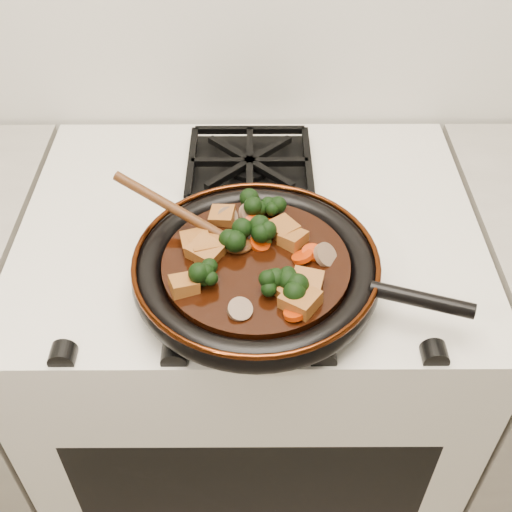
{
  "coord_description": "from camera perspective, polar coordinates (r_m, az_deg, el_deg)",
  "views": [
    {
      "loc": [
        0.01,
        0.88,
        1.6
      ],
      "look_at": [
        0.01,
        1.54,
        0.97
      ],
      "focal_mm": 45.0,
      "sensor_mm": 36.0,
      "label": 1
    }
  ],
  "objects": [
    {
      "name": "broccoli_floret_4",
      "position": [
        0.93,
        -2.07,
        1.44
      ],
      "size": [
        0.07,
        0.07,
        0.07
      ],
      "primitive_type": null,
      "rotation": [
        -0.12,
        0.19,
        0.05
      ],
      "color": "black",
      "rests_on": "braising_sauce"
    },
    {
      "name": "mushroom_slice_2",
      "position": [
        0.84,
        -1.43,
        -4.77
      ],
      "size": [
        0.05,
        0.05,
        0.02
      ],
      "primitive_type": "cylinder",
      "rotation": [
        0.41,
        0.0,
        0.51
      ],
      "color": "brown",
      "rests_on": "braising_sauce"
    },
    {
      "name": "mushroom_slice_1",
      "position": [
        0.86,
        4.58,
        -3.49
      ],
      "size": [
        0.04,
        0.03,
        0.03
      ],
      "primitive_type": "cylinder",
      "rotation": [
        0.86,
        0.0,
        2.93
      ],
      "color": "brown",
      "rests_on": "braising_sauce"
    },
    {
      "name": "braising_sauce",
      "position": [
        0.92,
        -0.0,
        -0.94
      ],
      "size": [
        0.27,
        0.27,
        0.02
      ],
      "primitive_type": "cylinder",
      "color": "black",
      "rests_on": "skillet"
    },
    {
      "name": "broccoli_floret_3",
      "position": [
        0.88,
        -4.73,
        -1.88
      ],
      "size": [
        0.08,
        0.09,
        0.07
      ],
      "primitive_type": null,
      "rotation": [
        0.04,
        -0.19,
        1.09
      ],
      "color": "black",
      "rests_on": "braising_sauce"
    },
    {
      "name": "skillet",
      "position": [
        0.92,
        0.12,
        -1.19
      ],
      "size": [
        0.47,
        0.36,
        0.05
      ],
      "rotation": [
        0.0,
        0.0,
        -0.32
      ],
      "color": "black",
      "rests_on": "burner_grate_front"
    },
    {
      "name": "tofu_cube_6",
      "position": [
        0.85,
        3.96,
        -4.0
      ],
      "size": [
        0.06,
        0.06,
        0.03
      ],
      "primitive_type": "cube",
      "rotation": [
        -0.08,
        0.02,
        0.94
      ],
      "color": "brown",
      "rests_on": "braising_sauce"
    },
    {
      "name": "carrot_coin_5",
      "position": [
        0.92,
        4.15,
        -0.08
      ],
      "size": [
        0.03,
        0.03,
        0.02
      ],
      "primitive_type": "cylinder",
      "rotation": [
        -0.26,
        -0.34,
        0.0
      ],
      "color": "#B42C05",
      "rests_on": "braising_sauce"
    },
    {
      "name": "tofu_cube_8",
      "position": [
        0.98,
        -2.99,
        3.52
      ],
      "size": [
        0.04,
        0.04,
        0.03
      ],
      "primitive_type": "cube",
      "rotation": [
        -0.1,
        0.11,
        2.96
      ],
      "color": "brown",
      "rests_on": "braising_sauce"
    },
    {
      "name": "wooden_spoon",
      "position": [
        0.94,
        -4.78,
        2.78
      ],
      "size": [
        0.13,
        0.08,
        0.2
      ],
      "rotation": [
        0.0,
        0.0,
        2.71
      ],
      "color": "#4C2810",
      "rests_on": "braising_sauce"
    },
    {
      "name": "burner_grate_back",
      "position": [
        1.17,
        -0.56,
        8.04
      ],
      "size": [
        0.23,
        0.23,
        0.03
      ],
      "primitive_type": null,
      "color": "black",
      "rests_on": "stove"
    },
    {
      "name": "tofu_cube_9",
      "position": [
        0.92,
        -4.47,
        0.38
      ],
      "size": [
        0.06,
        0.06,
        0.03
      ],
      "primitive_type": "cube",
      "rotation": [
        -0.06,
        -0.11,
        2.57
      ],
      "color": "brown",
      "rests_on": "braising_sauce"
    },
    {
      "name": "burner_grate_front",
      "position": [
        0.96,
        -0.61,
        -1.81
      ],
      "size": [
        0.23,
        0.23,
        0.03
      ],
      "primitive_type": null,
      "color": "black",
      "rests_on": "stove"
    },
    {
      "name": "tofu_cube_4",
      "position": [
        0.93,
        -5.35,
        1.18
      ],
      "size": [
        0.05,
        0.05,
        0.03
      ],
      "primitive_type": "cube",
      "rotation": [
        -0.02,
        -0.08,
        0.22
      ],
      "color": "brown",
      "rests_on": "braising_sauce"
    },
    {
      "name": "mushroom_slice_3",
      "position": [
        0.92,
        6.19,
        0.08
      ],
      "size": [
        0.05,
        0.05,
        0.03
      ],
      "primitive_type": "cylinder",
      "rotation": [
        0.71,
        0.0,
        1.08
      ],
      "color": "brown",
      "rests_on": "braising_sauce"
    },
    {
      "name": "mushroom_slice_4",
      "position": [
        0.98,
        -0.64,
        3.82
      ],
      "size": [
        0.04,
        0.04,
        0.03
      ],
      "primitive_type": "cylinder",
      "rotation": [
        0.89,
        0.0,
        0.87
      ],
      "color": "brown",
      "rests_on": "braising_sauce"
    },
    {
      "name": "broccoli_floret_0",
      "position": [
        0.99,
        0.16,
        4.43
      ],
      "size": [
        0.08,
        0.08,
        0.06
      ],
      "primitive_type": null,
      "rotation": [
        0.02,
        0.1,
        1.25
      ],
      "color": "black",
      "rests_on": "braising_sauce"
    },
    {
      "name": "broccoli_floret_1",
      "position": [
        0.86,
        1.94,
        -2.62
      ],
      "size": [
        0.08,
        0.09,
        0.07
      ],
      "primitive_type": null,
      "rotation": [
        0.22,
        -0.12,
        0.91
      ],
      "color": "black",
      "rests_on": "braising_sauce"
    },
    {
      "name": "carrot_coin_3",
      "position": [
        0.92,
        5.01,
        0.33
      ],
      "size": [
        0.03,
        0.03,
        0.01
      ],
      "primitive_type": "cylinder",
      "rotation": [
        0.09,
        -0.03,
        0.0
      ],
      "color": "#B42C05",
      "rests_on": "braising_sauce"
    },
    {
      "name": "carrot_coin_2",
      "position": [
        0.97,
        -0.34,
        2.9
      ],
      "size": [
        0.03,
        0.03,
        0.02
      ],
      "primitive_type": "cylinder",
      "rotation": [
        0.31,
        -0.14,
        0.0
      ],
      "color": "#B42C05",
      "rests_on": "braising_sauce"
    },
    {
      "name": "carrot_coin_1",
      "position": [
        0.97,
        0.85,
        2.85
      ],
      "size": [
        0.03,
        0.03,
        0.02
      ],
      "primitive_type": "cylinder",
      "rotation": [
        -0.35,
        -0.07,
        0.0
      ],
      "color": "#B42C05",
      "rests_on": "braising_sauce"
    },
    {
      "name": "tofu_cube_5",
      "position": [
        0.88,
        -6.4,
        -2.59
      ],
      "size": [
        0.05,
        0.04,
        0.03
      ],
      "primitive_type": "cube",
      "rotation": [
        -0.12,
        0.09,
        0.33
      ],
      "color": "brown",
      "rests_on": "braising_sauce"
    },
    {
      "name": "broccoli_floret_2",
      "position": [
        0.86,
        3.01,
        -2.98
      ],
      "size": [
        0.09,
        0.09,
        0.08
      ],
      "primitive_type": null,
      "rotation": [
        0.2,
        0.22,
        2.66
      ],
      "color": "black",
      "rests_on": "braising_sauce"
    },
    {
      "name": "tofu_cube_0",
      "position": [
        0.87,
        2.77,
        -2.88
      ],
      "size": [
        0.05,
        0.05,
        0.02
      ],
      "primitive_type": "cube",
      "rotation": [
        -0.08,
        -0.06,
        0.75
      ],
      "color": "brown",
      "rests_on": "braising_sauce"
    },
    {
      "name": "tofu_cube_1",
      "position": [
        0.93,
        -4.5,
        0.84
      ],
      "size": [
        0.06,
        0.05,
        0.03
      ],
      "primitive_type": "cube",
      "rotation": [
        0.06,
        0.09,
        1.9
      ],
      "color": "brown",
      "rests_on": "braising_sauce"
    },
    {
      "name": "carrot_coin_4",
      "position": [
        0.94,
        0.34,
        1.19
      ],
      "size": [
        0.03,
        0.03,
        0.02
      ],
      "primitive_type": "cylinder",
      "rotation": [
        0.27,
        0.33,
        0.0
      ],
      "color": "#B42C05",
      "rests_on": "braising_sauce"
    },
    {
      "name": "tofu_cube_2",
      "position": [
        0.87,
        4.53,
        -2.51
      ],
      "size": [
        0.05,
        0.05,
        0.03
      ],
      "primitive_type": "cube",
      "rotation": [
        -0.12,
        -0.04,
        2.9
      ],
      "color": "brown",
      "rests_on": "braising_sauce"
    },
    {
      "name": "mushroom_slice_0",
      "position": [
        0.98,
        -2.58,
        3.45
      ],
      "size": [
        0.04,
        0.04,
        0.03
      ],
      "primitive_type": "cylinder",
      "rotation": [
        0.85,
        0.0,
        0.53
      ],
      "color": "brown",
      "rests_on": "braising_sauce"
    },
    {
      "name": "stove",
      "position": [
        1.4,
        -0.45,
        -11.02
      ],
      "size": [
        0.76,
        0.6,
        0.9
      ],
      "primitive_type": "cube",
      "color": "silver",
      "rests_on": "ground"
    },
    {
      "name": "carrot_coin_0",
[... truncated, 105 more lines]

